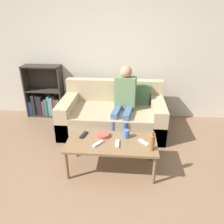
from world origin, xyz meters
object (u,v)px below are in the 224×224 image
object	(u,v)px
bottle	(152,142)
coffee_table	(112,144)
tv_remote_1	(117,144)
tv_remote_3	(144,142)
snack_bowl	(103,135)
bookshelf	(45,97)
cup_near	(126,134)
person_adult	(124,97)
couch	(113,115)
tv_remote_0	(98,144)
tv_remote_2	(84,135)

from	to	relation	value
bottle	coffee_table	bearing A→B (deg)	164.97
tv_remote_1	tv_remote_3	bearing A→B (deg)	9.33
tv_remote_1	snack_bowl	bearing A→B (deg)	138.06
bookshelf	cup_near	world-z (taller)	bookshelf
person_adult	cup_near	size ratio (longest dim) A/B	10.76
couch	tv_remote_3	bearing A→B (deg)	-66.44
tv_remote_0	tv_remote_2	xyz separation A→B (m)	(-0.22, 0.20, 0.00)
tv_remote_2	snack_bowl	size ratio (longest dim) A/B	1.05
person_adult	tv_remote_2	distance (m)	1.05
cup_near	snack_bowl	bearing A→B (deg)	-179.04
person_adult	tv_remote_0	distance (m)	1.15
coffee_table	tv_remote_3	bearing A→B (deg)	0.13
bookshelf	coffee_table	bearing A→B (deg)	-47.49
snack_bowl	tv_remote_3	bearing A→B (deg)	-12.58
tv_remote_0	bottle	bearing A→B (deg)	29.38
bookshelf	tv_remote_1	bearing A→B (deg)	-47.02
bookshelf	snack_bowl	distance (m)	2.04
coffee_table	cup_near	xyz separation A→B (m)	(0.19, 0.13, 0.09)
bookshelf	cup_near	size ratio (longest dim) A/B	9.47
tv_remote_0	bottle	size ratio (longest dim) A/B	0.67
bottle	bookshelf	bearing A→B (deg)	138.47
couch	tv_remote_2	distance (m)	1.05
tv_remote_1	bottle	size ratio (longest dim) A/B	0.68
person_adult	bottle	xyz separation A→B (m)	(0.37, -1.14, -0.13)
person_adult	cup_near	world-z (taller)	person_adult
bookshelf	tv_remote_1	world-z (taller)	bookshelf
couch	coffee_table	distance (m)	1.11
bottle	snack_bowl	bearing A→B (deg)	157.68
person_adult	snack_bowl	bearing A→B (deg)	-97.11
snack_bowl	bookshelf	bearing A→B (deg)	132.28
bookshelf	tv_remote_3	world-z (taller)	bookshelf
tv_remote_0	tv_remote_2	distance (m)	0.30
coffee_table	tv_remote_0	distance (m)	0.19
person_adult	tv_remote_1	size ratio (longest dim) A/B	6.85
cup_near	person_adult	bearing A→B (deg)	93.69
tv_remote_0	person_adult	bearing A→B (deg)	109.21
snack_bowl	tv_remote_1	bearing A→B (deg)	-41.64
tv_remote_2	bookshelf	bearing A→B (deg)	141.08
bottle	tv_remote_1	bearing A→B (deg)	169.57
coffee_table	bottle	size ratio (longest dim) A/B	4.64
person_adult	tv_remote_3	distance (m)	1.07
tv_remote_3	cup_near	bearing A→B (deg)	108.12
person_adult	snack_bowl	distance (m)	0.95
person_adult	tv_remote_0	bearing A→B (deg)	-96.59
snack_bowl	bottle	bearing A→B (deg)	-22.32
tv_remote_0	tv_remote_3	world-z (taller)	same
tv_remote_2	tv_remote_3	distance (m)	0.81
couch	tv_remote_1	bearing A→B (deg)	-82.81
bookshelf	couch	bearing A→B (deg)	-20.06
couch	bookshelf	size ratio (longest dim) A/B	1.73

